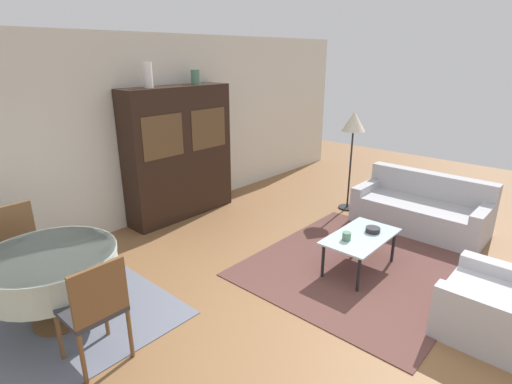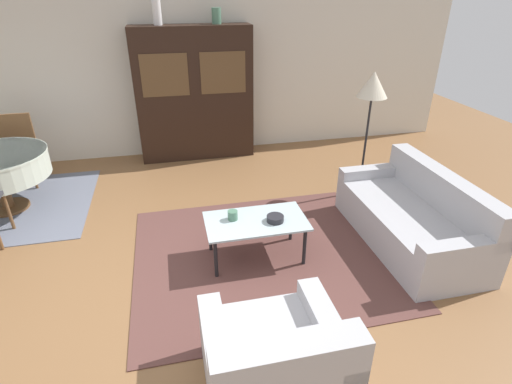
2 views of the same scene
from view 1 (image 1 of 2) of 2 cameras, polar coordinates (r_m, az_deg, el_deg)
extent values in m
plane|color=brown|center=(4.08, 13.57, -17.88)|extent=(14.00, 14.00, 0.00)
cube|color=beige|center=(5.95, -17.76, 7.91)|extent=(10.00, 0.06, 2.70)
cube|color=brown|center=(5.03, 14.63, -10.21)|extent=(2.57, 2.29, 0.01)
cube|color=slate|center=(4.43, -26.93, -16.28)|extent=(2.05, 1.85, 0.01)
cube|color=#B2B2B7|center=(6.25, 22.26, -3.10)|extent=(0.86, 1.78, 0.41)
cube|color=#B2B2B7|center=(6.42, 23.72, 0.97)|extent=(0.20, 1.78, 0.36)
cube|color=#B2B2B7|center=(5.97, 29.84, -2.54)|extent=(0.86, 0.16, 0.12)
cube|color=#B2B2B7|center=(6.44, 15.83, 0.82)|extent=(0.86, 0.16, 0.12)
cube|color=#B2B2B7|center=(4.34, 30.87, -14.65)|extent=(0.91, 0.85, 0.40)
cube|color=#B2B2B7|center=(3.89, 30.35, -14.02)|extent=(0.16, 0.85, 0.12)
cube|color=#B2B2B7|center=(4.55, 32.44, -9.61)|extent=(0.16, 0.85, 0.12)
cylinder|color=black|center=(4.45, 14.44, -11.29)|extent=(0.04, 0.04, 0.41)
cylinder|color=black|center=(5.15, 19.01, -7.31)|extent=(0.04, 0.04, 0.41)
cylinder|color=black|center=(4.63, 9.54, -9.61)|extent=(0.04, 0.04, 0.41)
cylinder|color=black|center=(5.31, 14.64, -6.04)|extent=(0.04, 0.04, 0.41)
cube|color=silver|center=(4.78, 14.76, -6.15)|extent=(0.99, 0.56, 0.02)
cube|color=black|center=(6.17, -10.89, 5.44)|extent=(1.75, 0.42, 1.98)
cube|color=brown|center=(5.69, -13.11, 7.70)|extent=(0.66, 0.01, 0.59)
cube|color=brown|center=(6.20, -6.76, 8.99)|extent=(0.66, 0.01, 0.59)
cylinder|color=brown|center=(4.41, -26.12, -15.98)|extent=(0.48, 0.48, 0.03)
cylinder|color=brown|center=(4.31, -26.52, -13.82)|extent=(0.14, 0.14, 0.42)
cylinder|color=beige|center=(4.14, -27.26, -9.58)|extent=(1.17, 1.17, 0.30)
cylinder|color=beige|center=(4.08, -27.55, -7.91)|extent=(1.18, 1.18, 0.03)
cylinder|color=brown|center=(3.83, -26.26, -17.93)|extent=(0.04, 0.04, 0.45)
cylinder|color=brown|center=(3.95, -20.72, -15.87)|extent=(0.04, 0.04, 0.45)
cylinder|color=brown|center=(3.53, -23.51, -21.10)|extent=(0.04, 0.04, 0.45)
cylinder|color=brown|center=(3.65, -17.54, -18.67)|extent=(0.04, 0.04, 0.45)
cube|color=#333338|center=(3.59, -22.52, -15.19)|extent=(0.44, 0.44, 0.04)
cube|color=brown|center=(3.31, -21.47, -13.22)|extent=(0.44, 0.04, 0.44)
cylinder|color=brown|center=(4.79, -26.76, -10.23)|extent=(0.04, 0.04, 0.45)
cylinder|color=brown|center=(4.70, -31.36, -11.68)|extent=(0.04, 0.04, 0.45)
cylinder|color=brown|center=(5.14, -28.51, -8.53)|extent=(0.04, 0.04, 0.45)
cube|color=#333338|center=(4.81, -30.35, -7.45)|extent=(0.44, 0.44, 0.04)
cube|color=brown|center=(4.90, -31.59, -4.11)|extent=(0.44, 0.04, 0.44)
cylinder|color=black|center=(6.77, 12.86, -2.15)|extent=(0.28, 0.28, 0.02)
cylinder|color=black|center=(6.57, 13.28, 3.17)|extent=(0.03, 0.03, 1.28)
cone|color=beige|center=(6.40, 13.81, 9.79)|extent=(0.36, 0.36, 0.30)
cylinder|color=#4C7A60|center=(4.61, 12.81, -6.19)|extent=(0.10, 0.10, 0.09)
cylinder|color=#232328|center=(4.89, 16.35, -5.21)|extent=(0.17, 0.17, 0.06)
cylinder|color=white|center=(5.76, -15.19, 15.83)|extent=(0.12, 0.12, 0.33)
cylinder|color=#4C7A60|center=(6.25, -8.66, 15.94)|extent=(0.13, 0.13, 0.22)
camera|label=2|loc=(3.46, 66.44, 8.69)|focal=28.00mm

